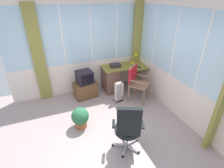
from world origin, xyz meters
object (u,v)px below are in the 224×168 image
object	(u,v)px
spray_bottle	(116,62)
tv_on_stand	(85,86)
desk_lamp	(136,57)
office_chair	(128,127)
space_heater	(119,92)
paper_tray	(115,65)
potted_plant	(80,117)
tv_remote	(139,67)
desk	(112,78)
wooden_armchair	(136,79)

from	to	relation	value
spray_bottle	tv_on_stand	xyz separation A→B (m)	(-1.07, -0.22, -0.51)
desk_lamp	office_chair	bearing A→B (deg)	-120.67
spray_bottle	office_chair	size ratio (longest dim) A/B	0.20
desk_lamp	space_heater	xyz separation A→B (m)	(-0.86, -0.72, -0.67)
desk_lamp	paper_tray	distance (m)	0.73
office_chair	paper_tray	bearing A→B (deg)	73.24
desk_lamp	office_chair	xyz separation A→B (m)	(-1.41, -2.38, -0.38)
desk_lamp	tv_on_stand	size ratio (longest dim) A/B	0.40
spray_bottle	potted_plant	size ratio (longest dim) A/B	0.43
tv_remote	space_heater	distance (m)	1.00
tv_remote	spray_bottle	xyz separation A→B (m)	(-0.55, 0.42, 0.09)
desk	spray_bottle	bearing A→B (deg)	36.69
desk_lamp	tv_on_stand	world-z (taller)	desk_lamp
spray_bottle	office_chair	xyz separation A→B (m)	(-0.79, -2.46, -0.28)
spray_bottle	potted_plant	distance (m)	2.17
tv_remote	office_chair	distance (m)	2.45
paper_tray	tv_on_stand	distance (m)	1.08
wooden_armchair	paper_tray	bearing A→B (deg)	113.03
space_heater	wooden_armchair	bearing A→B (deg)	-7.49
tv_remote	wooden_armchair	size ratio (longest dim) A/B	0.15
spray_bottle	wooden_armchair	distance (m)	0.91
tv_remote	office_chair	size ratio (longest dim) A/B	0.14
tv_remote	potted_plant	distance (m)	2.35
space_heater	tv_remote	bearing A→B (deg)	24.93
tv_on_stand	office_chair	bearing A→B (deg)	-82.95
spray_bottle	space_heater	size ratio (longest dim) A/B	0.37
office_chair	wooden_armchair	bearing A→B (deg)	57.70
paper_tray	potted_plant	bearing A→B (deg)	-136.35
office_chair	potted_plant	distance (m)	1.26
paper_tray	space_heater	size ratio (longest dim) A/B	0.51
tv_on_stand	potted_plant	size ratio (longest dim) A/B	1.65
tv_remote	office_chair	bearing A→B (deg)	-138.73
tv_remote	tv_on_stand	size ratio (longest dim) A/B	0.18
paper_tray	office_chair	xyz separation A→B (m)	(-0.70, -2.33, -0.22)
potted_plant	tv_remote	bearing A→B (deg)	26.90
desk_lamp	paper_tray	xyz separation A→B (m)	(-0.71, -0.05, -0.16)
desk	space_heater	distance (m)	0.65
office_chair	spray_bottle	bearing A→B (deg)	72.08
desk_lamp	tv_remote	xyz separation A→B (m)	(-0.07, -0.35, -0.19)
wooden_armchair	space_heater	world-z (taller)	wooden_armchair
office_chair	tv_on_stand	bearing A→B (deg)	97.05
office_chair	desk_lamp	bearing A→B (deg)	59.33
space_heater	office_chair	bearing A→B (deg)	-108.32
paper_tray	wooden_armchair	size ratio (longest dim) A/B	0.30
spray_bottle	potted_plant	world-z (taller)	spray_bottle
desk	space_heater	world-z (taller)	desk
desk_lamp	office_chair	world-z (taller)	desk_lamp
desk_lamp	space_heater	distance (m)	1.31
wooden_armchair	office_chair	distance (m)	1.90
space_heater	potted_plant	xyz separation A→B (m)	(-1.25, -0.67, -0.03)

